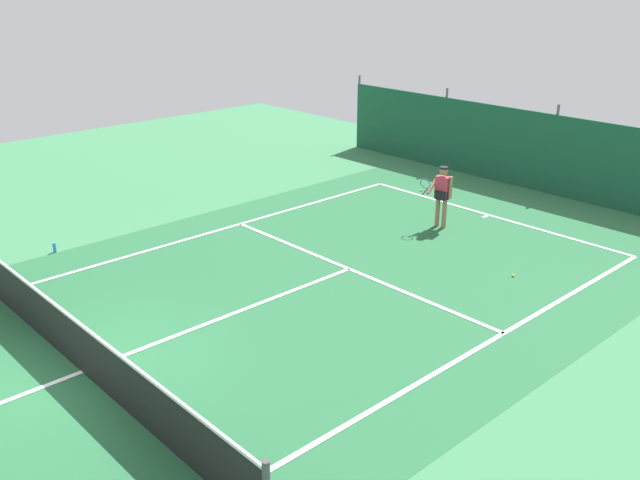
% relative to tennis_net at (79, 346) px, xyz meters
% --- Properties ---
extents(ground_plane, '(36.00, 36.00, 0.00)m').
position_rel_tennis_net_xyz_m(ground_plane, '(0.00, 0.00, -0.51)').
color(ground_plane, '#387A4C').
extents(court_surface, '(11.02, 26.60, 0.01)m').
position_rel_tennis_net_xyz_m(court_surface, '(0.00, 0.00, -0.51)').
color(court_surface, '#236038').
rests_on(court_surface, ground).
extents(tennis_net, '(10.12, 0.10, 1.10)m').
position_rel_tennis_net_xyz_m(tennis_net, '(0.00, 0.00, 0.00)').
color(tennis_net, black).
rests_on(tennis_net, ground).
extents(back_fence, '(16.30, 0.98, 2.70)m').
position_rel_tennis_net_xyz_m(back_fence, '(-0.00, 15.45, 0.16)').
color(back_fence, '#195138').
rests_on(back_fence, ground).
extents(tennis_player, '(0.64, 0.80, 1.64)m').
position_rel_tennis_net_xyz_m(tennis_player, '(-0.36, 10.16, 0.45)').
color(tennis_player, '#9E7051').
rests_on(tennis_player, ground).
extents(tennis_ball_near_player, '(0.07, 0.07, 0.07)m').
position_rel_tennis_net_xyz_m(tennis_ball_near_player, '(-2.72, 12.28, -0.48)').
color(tennis_ball_near_player, '#CCDB33').
rests_on(tennis_ball_near_player, ground).
extents(tennis_ball_midcourt, '(0.07, 0.07, 0.07)m').
position_rel_tennis_net_xyz_m(tennis_ball_midcourt, '(2.77, 8.78, -0.48)').
color(tennis_ball_midcourt, '#CCDB33').
rests_on(tennis_ball_midcourt, ground).
extents(water_bottle, '(0.08, 0.08, 0.24)m').
position_rel_tennis_net_xyz_m(water_bottle, '(-5.56, 1.92, -0.39)').
color(water_bottle, '#338CD8').
rests_on(water_bottle, ground).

